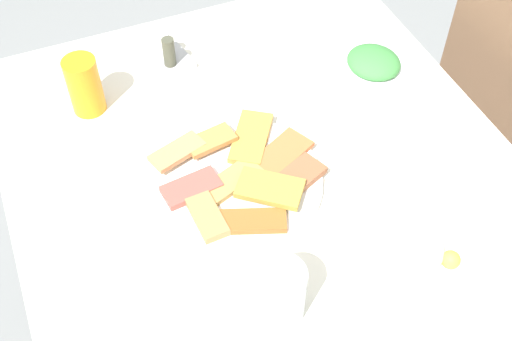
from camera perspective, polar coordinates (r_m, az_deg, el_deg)
The scene contains 7 objects.
dining_table at distance 1.27m, azimuth 1.21°, elevation -3.21°, with size 1.07×0.92×0.77m.
pide_platter at distance 1.19m, azimuth -1.67°, elevation -0.76°, with size 0.32×0.33×0.04m.
salad_plate_greens at distance 1.43m, azimuth 10.15°, elevation 9.01°, with size 0.21×0.21×0.05m.
salad_plate_rice at distance 1.12m, azimuth 13.03°, elevation -6.71°, with size 0.20×0.20×0.06m.
soda_can at distance 1.33m, azimuth -14.68°, elevation 7.16°, with size 0.07×0.07×0.12m, color orange.
drinking_glass at distance 1.01m, azimuth 2.09°, elevation -10.59°, with size 0.08×0.08×0.11m, color silver.
condiment_caddy at distance 1.43m, azimuth -7.67°, elevation 9.87°, with size 0.11×0.11×0.08m.
Camera 1 is at (0.70, -0.32, 1.70)m, focal length 46.05 mm.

